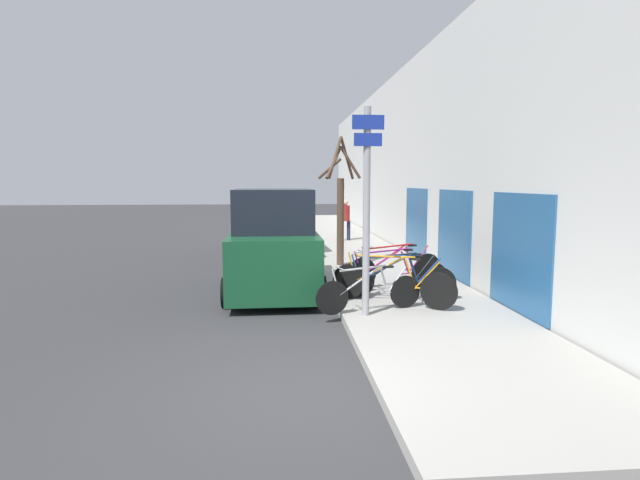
{
  "coord_description": "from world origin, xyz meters",
  "views": [
    {
      "loc": [
        -0.15,
        -5.67,
        2.53
      ],
      "look_at": [
        0.72,
        4.5,
        1.34
      ],
      "focal_mm": 28.0,
      "sensor_mm": 36.0,
      "label": 1
    }
  ],
  "objects_px": {
    "signpost": "(367,207)",
    "bicycle_5": "(396,268)",
    "bicycle_4": "(391,272)",
    "pedestrian_near": "(345,217)",
    "bicycle_0": "(370,292)",
    "bicycle_3": "(398,277)",
    "parked_car_0": "(274,247)",
    "street_tree": "(340,205)",
    "bicycle_1": "(391,283)",
    "parked_car_1": "(273,226)",
    "bicycle_2": "(395,280)"
  },
  "relations": [
    {
      "from": "signpost",
      "to": "street_tree",
      "type": "distance_m",
      "value": 5.46
    },
    {
      "from": "bicycle_2",
      "to": "parked_car_0",
      "type": "bearing_deg",
      "value": 69.62
    },
    {
      "from": "bicycle_1",
      "to": "street_tree",
      "type": "bearing_deg",
      "value": 39.8
    },
    {
      "from": "bicycle_3",
      "to": "bicycle_5",
      "type": "height_order",
      "value": "bicycle_5"
    },
    {
      "from": "bicycle_0",
      "to": "bicycle_5",
      "type": "bearing_deg",
      "value": -39.86
    },
    {
      "from": "bicycle_0",
      "to": "bicycle_4",
      "type": "relative_size",
      "value": 0.87
    },
    {
      "from": "bicycle_0",
      "to": "bicycle_1",
      "type": "xyz_separation_m",
      "value": [
        0.52,
        0.51,
        0.05
      ]
    },
    {
      "from": "bicycle_3",
      "to": "bicycle_0",
      "type": "bearing_deg",
      "value": 137.16
    },
    {
      "from": "bicycle_2",
      "to": "bicycle_3",
      "type": "relative_size",
      "value": 1.04
    },
    {
      "from": "signpost",
      "to": "bicycle_5",
      "type": "relative_size",
      "value": 1.57
    },
    {
      "from": "bicycle_0",
      "to": "bicycle_1",
      "type": "height_order",
      "value": "bicycle_1"
    },
    {
      "from": "bicycle_1",
      "to": "street_tree",
      "type": "xyz_separation_m",
      "value": [
        -0.42,
        4.68,
        1.31
      ]
    },
    {
      "from": "street_tree",
      "to": "signpost",
      "type": "bearing_deg",
      "value": -92.38
    },
    {
      "from": "bicycle_3",
      "to": "parked_car_1",
      "type": "distance_m",
      "value": 7.43
    },
    {
      "from": "bicycle_0",
      "to": "bicycle_2",
      "type": "xyz_separation_m",
      "value": [
        0.71,
        0.94,
        0.02
      ]
    },
    {
      "from": "bicycle_0",
      "to": "bicycle_4",
      "type": "distance_m",
      "value": 1.93
    },
    {
      "from": "bicycle_3",
      "to": "parked_car_0",
      "type": "xyz_separation_m",
      "value": [
        -2.62,
        1.07,
        0.53
      ]
    },
    {
      "from": "bicycle_2",
      "to": "street_tree",
      "type": "height_order",
      "value": "street_tree"
    },
    {
      "from": "bicycle_4",
      "to": "bicycle_5",
      "type": "distance_m",
      "value": 0.49
    },
    {
      "from": "pedestrian_near",
      "to": "bicycle_2",
      "type": "bearing_deg",
      "value": 79.3
    },
    {
      "from": "bicycle_0",
      "to": "parked_car_1",
      "type": "xyz_separation_m",
      "value": [
        -1.83,
        8.23,
        0.52
      ]
    },
    {
      "from": "parked_car_0",
      "to": "bicycle_5",
      "type": "bearing_deg",
      "value": -4.25
    },
    {
      "from": "signpost",
      "to": "parked_car_0",
      "type": "height_order",
      "value": "signpost"
    },
    {
      "from": "bicycle_1",
      "to": "bicycle_2",
      "type": "bearing_deg",
      "value": 11.46
    },
    {
      "from": "signpost",
      "to": "bicycle_1",
      "type": "xyz_separation_m",
      "value": [
        0.65,
        0.76,
        -1.53
      ]
    },
    {
      "from": "pedestrian_near",
      "to": "bicycle_1",
      "type": "bearing_deg",
      "value": 78.42
    },
    {
      "from": "signpost",
      "to": "bicycle_5",
      "type": "distance_m",
      "value": 3.11
    },
    {
      "from": "bicycle_1",
      "to": "bicycle_4",
      "type": "height_order",
      "value": "bicycle_1"
    },
    {
      "from": "bicycle_0",
      "to": "parked_car_0",
      "type": "xyz_separation_m",
      "value": [
        -1.77,
        2.38,
        0.55
      ]
    },
    {
      "from": "bicycle_2",
      "to": "bicycle_5",
      "type": "height_order",
      "value": "bicycle_5"
    },
    {
      "from": "pedestrian_near",
      "to": "street_tree",
      "type": "distance_m",
      "value": 6.16
    },
    {
      "from": "signpost",
      "to": "bicycle_1",
      "type": "relative_size",
      "value": 1.71
    },
    {
      "from": "bicycle_2",
      "to": "bicycle_4",
      "type": "distance_m",
      "value": 0.83
    },
    {
      "from": "bicycle_4",
      "to": "parked_car_1",
      "type": "xyz_separation_m",
      "value": [
        -2.62,
        6.47,
        0.49
      ]
    },
    {
      "from": "bicycle_1",
      "to": "bicycle_4",
      "type": "relative_size",
      "value": 0.92
    },
    {
      "from": "parked_car_1",
      "to": "pedestrian_near",
      "type": "xyz_separation_m",
      "value": [
        2.91,
        3.0,
        0.06
      ]
    },
    {
      "from": "bicycle_5",
      "to": "signpost",
      "type": "bearing_deg",
      "value": 138.01
    },
    {
      "from": "parked_car_1",
      "to": "street_tree",
      "type": "distance_m",
      "value": 3.69
    },
    {
      "from": "signpost",
      "to": "bicycle_1",
      "type": "distance_m",
      "value": 1.83
    },
    {
      "from": "parked_car_1",
      "to": "pedestrian_near",
      "type": "relative_size",
      "value": 2.82
    },
    {
      "from": "bicycle_4",
      "to": "pedestrian_near",
      "type": "relative_size",
      "value": 1.43
    },
    {
      "from": "bicycle_3",
      "to": "street_tree",
      "type": "xyz_separation_m",
      "value": [
        -0.74,
        3.88,
        1.34
      ]
    },
    {
      "from": "parked_car_1",
      "to": "pedestrian_near",
      "type": "bearing_deg",
      "value": 42.66
    },
    {
      "from": "street_tree",
      "to": "bicycle_2",
      "type": "bearing_deg",
      "value": -81.96
    },
    {
      "from": "bicycle_0",
      "to": "street_tree",
      "type": "xyz_separation_m",
      "value": [
        0.11,
        5.19,
        1.35
      ]
    },
    {
      "from": "bicycle_3",
      "to": "bicycle_4",
      "type": "bearing_deg",
      "value": -3.66
    },
    {
      "from": "bicycle_5",
      "to": "bicycle_4",
      "type": "bearing_deg",
      "value": 136.32
    },
    {
      "from": "signpost",
      "to": "street_tree",
      "type": "bearing_deg",
      "value": 87.62
    },
    {
      "from": "parked_car_1",
      "to": "bicycle_1",
      "type": "bearing_deg",
      "value": -76.25
    },
    {
      "from": "bicycle_1",
      "to": "parked_car_1",
      "type": "height_order",
      "value": "parked_car_1"
    }
  ]
}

